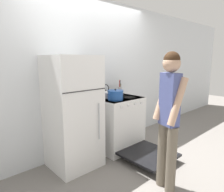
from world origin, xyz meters
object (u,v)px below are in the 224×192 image
object	(u,v)px
utensil_jar	(120,91)
refrigerator	(73,113)
stove_range	(119,124)
tea_kettle	(106,94)
person	(169,114)
dutch_oven_pot	(115,95)

from	to	relation	value
utensil_jar	refrigerator	bearing A→B (deg)	-173.00
stove_range	tea_kettle	xyz separation A→B (m)	(-0.16, 0.17, 0.52)
refrigerator	person	xyz separation A→B (m)	(0.52, -1.22, 0.13)
utensil_jar	person	world-z (taller)	person
stove_range	utensil_jar	world-z (taller)	utensil_jar
stove_range	person	distance (m)	1.32
stove_range	person	size ratio (longest dim) A/B	0.83
refrigerator	dutch_oven_pot	world-z (taller)	refrigerator
tea_kettle	utensil_jar	bearing A→B (deg)	1.07
tea_kettle	person	world-z (taller)	person
refrigerator	tea_kettle	xyz separation A→B (m)	(0.72, 0.13, 0.17)
tea_kettle	dutch_oven_pot	bearing A→B (deg)	-93.08
dutch_oven_pot	person	distance (m)	1.11
refrigerator	stove_range	bearing A→B (deg)	-2.61
utensil_jar	stove_range	bearing A→B (deg)	-138.25
dutch_oven_pot	utensil_jar	size ratio (longest dim) A/B	1.07
refrigerator	utensil_jar	xyz separation A→B (m)	(1.08, 0.13, 0.19)
stove_range	utensil_jar	size ratio (longest dim) A/B	4.89
tea_kettle	utensil_jar	world-z (taller)	utensil_jar
dutch_oven_pot	utensil_jar	world-z (taller)	utensil_jar
refrigerator	dutch_oven_pot	size ratio (longest dim) A/B	5.37
dutch_oven_pot	utensil_jar	distance (m)	0.45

